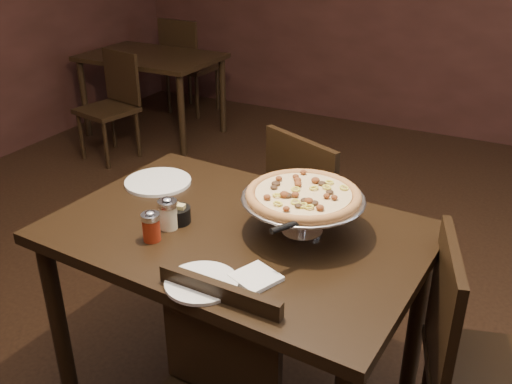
% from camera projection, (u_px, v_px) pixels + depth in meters
% --- Properties ---
extents(room, '(6.04, 7.04, 2.84)m').
position_uv_depth(room, '(268.00, 55.00, 1.83)').
color(room, black).
rests_on(room, ground).
extents(dining_table, '(1.35, 0.95, 0.81)m').
position_uv_depth(dining_table, '(237.00, 254.00, 2.06)').
color(dining_table, black).
rests_on(dining_table, ground).
extents(background_table, '(1.15, 0.77, 0.72)m').
position_uv_depth(background_table, '(151.00, 66.00, 4.94)').
color(background_table, black).
rests_on(background_table, ground).
extents(pizza_stand, '(0.42, 0.42, 0.17)m').
position_uv_depth(pizza_stand, '(303.00, 195.00, 1.93)').
color(pizza_stand, silver).
rests_on(pizza_stand, dining_table).
extents(parmesan_shaker, '(0.07, 0.07, 0.12)m').
position_uv_depth(parmesan_shaker, '(168.00, 214.00, 1.99)').
color(parmesan_shaker, beige).
rests_on(parmesan_shaker, dining_table).
extents(pepper_flake_shaker, '(0.06, 0.06, 0.11)m').
position_uv_depth(pepper_flake_shaker, '(151.00, 226.00, 1.92)').
color(pepper_flake_shaker, maroon).
rests_on(pepper_flake_shaker, dining_table).
extents(packet_caddy, '(0.09, 0.09, 0.07)m').
position_uv_depth(packet_caddy, '(177.00, 214.00, 2.04)').
color(packet_caddy, black).
rests_on(packet_caddy, dining_table).
extents(napkin_stack, '(0.16, 0.16, 0.01)m').
position_uv_depth(napkin_stack, '(256.00, 277.00, 1.73)').
color(napkin_stack, white).
rests_on(napkin_stack, dining_table).
extents(plate_left, '(0.27, 0.27, 0.01)m').
position_uv_depth(plate_left, '(158.00, 182.00, 2.34)').
color(plate_left, white).
rests_on(plate_left, dining_table).
extents(plate_near, '(0.22, 0.22, 0.01)m').
position_uv_depth(plate_near, '(202.00, 282.00, 1.71)').
color(plate_near, white).
rests_on(plate_near, dining_table).
extents(serving_spatula, '(0.16, 0.16, 0.02)m').
position_uv_depth(serving_spatula, '(288.00, 227.00, 1.74)').
color(serving_spatula, silver).
rests_on(serving_spatula, pizza_stand).
extents(chair_far, '(0.58, 0.58, 0.94)m').
position_uv_depth(chair_far, '(317.00, 217.00, 2.71)').
color(chair_far, black).
rests_on(chair_far, ground).
extents(chair_side, '(0.53, 0.53, 0.91)m').
position_uv_depth(chair_side, '(473.00, 360.00, 1.86)').
color(chair_side, black).
rests_on(chair_side, ground).
extents(bg_chair_far, '(0.46, 0.46, 0.93)m').
position_uv_depth(bg_chair_far, '(187.00, 63.00, 5.54)').
color(bg_chair_far, black).
rests_on(bg_chair_far, ground).
extents(bg_chair_near, '(0.47, 0.47, 0.85)m').
position_uv_depth(bg_chair_near, '(113.00, 101.00, 4.55)').
color(bg_chair_near, black).
rests_on(bg_chair_near, ground).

